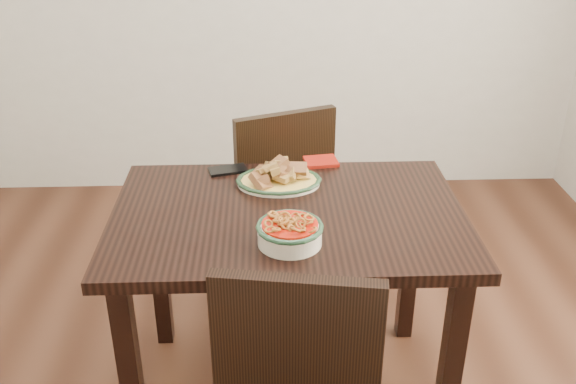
{
  "coord_description": "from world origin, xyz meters",
  "views": [
    {
      "loc": [
        -0.05,
        -1.79,
        1.73
      ],
      "look_at": [
        0.02,
        0.03,
        0.81
      ],
      "focal_mm": 40.0,
      "sensor_mm": 36.0,
      "label": 1
    }
  ],
  "objects_px": {
    "chair_far": "(276,192)",
    "smartphone": "(228,170)",
    "dining_table": "(288,240)",
    "fish_plate": "(279,173)",
    "noodle_bowl": "(290,230)"
  },
  "relations": [
    {
      "from": "fish_plate",
      "to": "smartphone",
      "type": "distance_m",
      "value": 0.22
    },
    {
      "from": "chair_far",
      "to": "fish_plate",
      "type": "distance_m",
      "value": 0.53
    },
    {
      "from": "chair_far",
      "to": "smartphone",
      "type": "height_order",
      "value": "chair_far"
    },
    {
      "from": "dining_table",
      "to": "noodle_bowl",
      "type": "bearing_deg",
      "value": -90.89
    },
    {
      "from": "dining_table",
      "to": "chair_far",
      "type": "bearing_deg",
      "value": 92.62
    },
    {
      "from": "dining_table",
      "to": "noodle_bowl",
      "type": "distance_m",
      "value": 0.24
    },
    {
      "from": "noodle_bowl",
      "to": "chair_far",
      "type": "bearing_deg",
      "value": 91.8
    },
    {
      "from": "chair_far",
      "to": "smartphone",
      "type": "xyz_separation_m",
      "value": [
        -0.18,
        -0.32,
        0.26
      ]
    },
    {
      "from": "dining_table",
      "to": "smartphone",
      "type": "distance_m",
      "value": 0.39
    },
    {
      "from": "dining_table",
      "to": "fish_plate",
      "type": "distance_m",
      "value": 0.25
    },
    {
      "from": "dining_table",
      "to": "chair_far",
      "type": "distance_m",
      "value": 0.65
    },
    {
      "from": "noodle_bowl",
      "to": "fish_plate",
      "type": "bearing_deg",
      "value": 93.19
    },
    {
      "from": "fish_plate",
      "to": "noodle_bowl",
      "type": "height_order",
      "value": "fish_plate"
    },
    {
      "from": "dining_table",
      "to": "noodle_bowl",
      "type": "height_order",
      "value": "noodle_bowl"
    },
    {
      "from": "fish_plate",
      "to": "noodle_bowl",
      "type": "xyz_separation_m",
      "value": [
        0.02,
        -0.39,
        -0.0
      ]
    }
  ]
}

